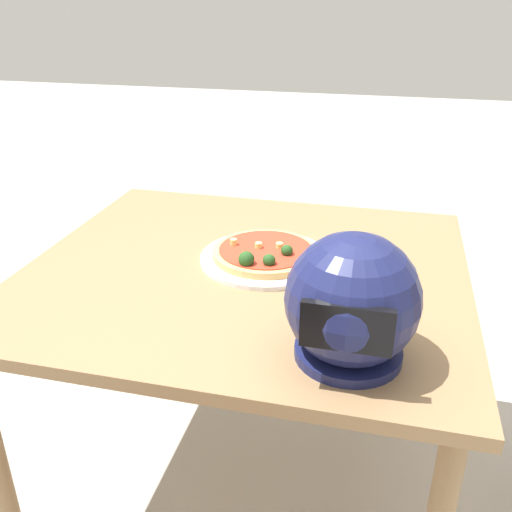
# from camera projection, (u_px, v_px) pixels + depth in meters

# --- Properties ---
(ground_plane) EXTENTS (14.00, 14.00, 0.00)m
(ground_plane) POSITION_uv_depth(u_px,v_px,m) (248.00, 474.00, 1.73)
(ground_plane) COLOR #B2ADA3
(dining_table) EXTENTS (1.09, 0.99, 0.71)m
(dining_table) POSITION_uv_depth(u_px,v_px,m) (246.00, 293.00, 1.46)
(dining_table) COLOR olive
(dining_table) RESTS_ON ground
(pizza_plate) EXTENTS (0.34, 0.34, 0.01)m
(pizza_plate) POSITION_uv_depth(u_px,v_px,m) (266.00, 258.00, 1.45)
(pizza_plate) COLOR white
(pizza_plate) RESTS_ON dining_table
(pizza) EXTENTS (0.27, 0.27, 0.05)m
(pizza) POSITION_uv_depth(u_px,v_px,m) (265.00, 253.00, 1.44)
(pizza) COLOR tan
(pizza) RESTS_ON pizza_plate
(motorcycle_helmet) EXTENTS (0.25, 0.25, 0.25)m
(motorcycle_helmet) POSITION_uv_depth(u_px,v_px,m) (352.00, 302.00, 1.03)
(motorcycle_helmet) COLOR #191E4C
(motorcycle_helmet) RESTS_ON dining_table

